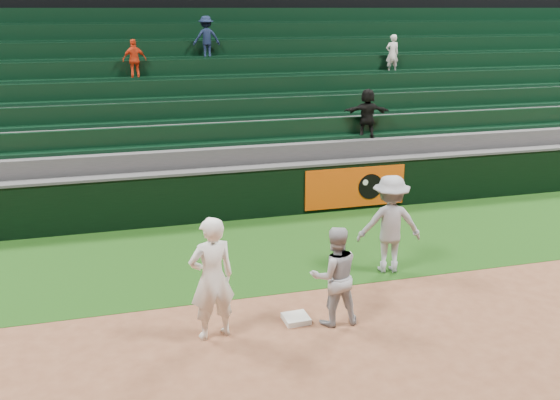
{
  "coord_description": "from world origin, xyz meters",
  "views": [
    {
      "loc": [
        -2.77,
        -8.79,
        4.86
      ],
      "look_at": [
        0.31,
        2.3,
        1.3
      ],
      "focal_mm": 40.0,
      "sensor_mm": 36.0,
      "label": 1
    }
  ],
  "objects_px": {
    "baserunner": "(334,276)",
    "base_coach": "(390,224)",
    "first_base": "(296,319)",
    "first_baseman": "(212,278)"
  },
  "relations": [
    {
      "from": "baserunner",
      "to": "base_coach",
      "type": "distance_m",
      "value": 2.4
    },
    {
      "from": "first_baseman",
      "to": "base_coach",
      "type": "height_order",
      "value": "first_baseman"
    },
    {
      "from": "first_base",
      "to": "base_coach",
      "type": "bearing_deg",
      "value": 32.67
    },
    {
      "from": "first_base",
      "to": "first_baseman",
      "type": "xyz_separation_m",
      "value": [
        -1.36,
        -0.12,
        0.93
      ]
    },
    {
      "from": "first_base",
      "to": "first_baseman",
      "type": "distance_m",
      "value": 1.65
    },
    {
      "from": "first_baseman",
      "to": "base_coach",
      "type": "distance_m",
      "value": 3.98
    },
    {
      "from": "baserunner",
      "to": "base_coach",
      "type": "height_order",
      "value": "base_coach"
    },
    {
      "from": "baserunner",
      "to": "first_baseman",
      "type": "bearing_deg",
      "value": -0.3
    },
    {
      "from": "first_base",
      "to": "baserunner",
      "type": "distance_m",
      "value": 0.98
    },
    {
      "from": "first_base",
      "to": "baserunner",
      "type": "height_order",
      "value": "baserunner"
    }
  ]
}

